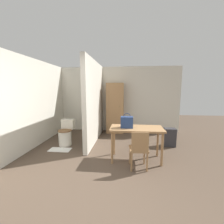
{
  "coord_description": "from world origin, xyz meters",
  "views": [
    {
      "loc": [
        0.57,
        -1.93,
        1.65
      ],
      "look_at": [
        0.21,
        1.58,
        1.11
      ],
      "focal_mm": 24.0,
      "sensor_mm": 36.0,
      "label": 1
    }
  ],
  "objects_px": {
    "wooden_cabinet": "(115,108)",
    "space_heater": "(169,137)",
    "handbag": "(127,122)",
    "dining_table": "(136,132)",
    "toilet": "(66,134)",
    "wooden_chair": "(139,148)"
  },
  "relations": [
    {
      "from": "dining_table",
      "to": "wooden_chair",
      "type": "xyz_separation_m",
      "value": [
        0.03,
        -0.42,
        -0.23
      ]
    },
    {
      "from": "handbag",
      "to": "wooden_cabinet",
      "type": "bearing_deg",
      "value": 101.43
    },
    {
      "from": "toilet",
      "to": "wooden_cabinet",
      "type": "relative_size",
      "value": 0.39
    },
    {
      "from": "space_heater",
      "to": "toilet",
      "type": "bearing_deg",
      "value": -176.54
    },
    {
      "from": "dining_table",
      "to": "toilet",
      "type": "xyz_separation_m",
      "value": [
        -2.04,
        0.79,
        -0.37
      ]
    },
    {
      "from": "wooden_cabinet",
      "to": "wooden_chair",
      "type": "bearing_deg",
      "value": -74.88
    },
    {
      "from": "handbag",
      "to": "wooden_cabinet",
      "type": "distance_m",
      "value": 2.3
    },
    {
      "from": "wooden_cabinet",
      "to": "space_heater",
      "type": "height_order",
      "value": "wooden_cabinet"
    },
    {
      "from": "wooden_chair",
      "to": "space_heater",
      "type": "relative_size",
      "value": 1.56
    },
    {
      "from": "space_heater",
      "to": "dining_table",
      "type": "bearing_deg",
      "value": -136.33
    },
    {
      "from": "wooden_chair",
      "to": "toilet",
      "type": "xyz_separation_m",
      "value": [
        -2.08,
        1.21,
        -0.14
      ]
    },
    {
      "from": "dining_table",
      "to": "toilet",
      "type": "distance_m",
      "value": 2.22
    },
    {
      "from": "dining_table",
      "to": "handbag",
      "type": "distance_m",
      "value": 0.32
    },
    {
      "from": "dining_table",
      "to": "wooden_cabinet",
      "type": "bearing_deg",
      "value": 107.0
    },
    {
      "from": "wooden_cabinet",
      "to": "handbag",
      "type": "bearing_deg",
      "value": -78.57
    },
    {
      "from": "handbag",
      "to": "space_heater",
      "type": "bearing_deg",
      "value": 39.04
    },
    {
      "from": "wooden_cabinet",
      "to": "space_heater",
      "type": "distance_m",
      "value": 2.21
    },
    {
      "from": "dining_table",
      "to": "space_heater",
      "type": "distance_m",
      "value": 1.47
    },
    {
      "from": "toilet",
      "to": "dining_table",
      "type": "bearing_deg",
      "value": -21.1
    },
    {
      "from": "dining_table",
      "to": "wooden_chair",
      "type": "bearing_deg",
      "value": -85.32
    },
    {
      "from": "wooden_cabinet",
      "to": "toilet",
      "type": "bearing_deg",
      "value": -133.65
    },
    {
      "from": "handbag",
      "to": "dining_table",
      "type": "bearing_deg",
      "value": 8.67
    }
  ]
}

